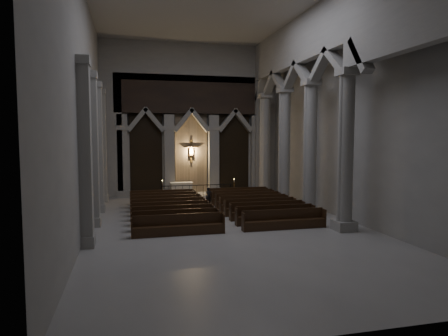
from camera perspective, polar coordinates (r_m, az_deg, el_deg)
name	(u,v)px	position (r m, az deg, el deg)	size (l,w,h in m)	color
room	(226,80)	(21.07, 0.28, 12.41)	(24.00, 24.10, 12.00)	#A4A19C
sanctuary_wall	(191,112)	(32.24, -4.68, 7.95)	(14.00, 0.77, 12.00)	#9F9C94
right_arcade	(312,83)	(24.21, 12.52, 11.83)	(1.00, 24.00, 12.00)	#9F9C94
left_pilasters	(96,150)	(23.85, -17.80, 2.40)	(0.60, 13.00, 8.03)	#9F9C94
sanctuary_step	(194,195)	(31.62, -4.34, -3.87)	(8.50, 2.60, 0.15)	#9F9C94
altar	(182,188)	(31.88, -6.09, -2.85)	(1.78, 0.71, 0.91)	beige
altar_rail	(196,189)	(30.29, -3.96, -3.04)	(5.40, 0.09, 1.06)	black
candle_stand_left	(162,194)	(30.29, -8.78, -3.69)	(0.24, 0.24, 1.42)	olive
candle_stand_right	(234,193)	(30.52, 1.45, -3.55)	(0.25, 0.25, 1.47)	olive
pews	(214,209)	(24.14, -1.40, -5.93)	(9.85, 9.33, 0.99)	black
worshipper	(209,196)	(27.58, -2.21, -4.03)	(0.43, 0.28, 1.19)	black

